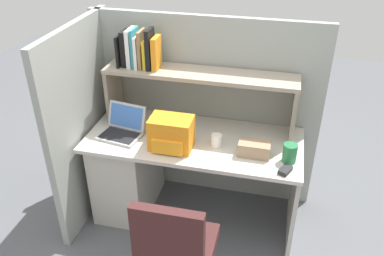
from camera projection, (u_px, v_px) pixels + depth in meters
The scene contains 12 objects.
ground_plane at pixel (193, 212), 3.38m from camera, with size 8.00×8.00×0.00m, color #595B60.
desk at pixel (147, 167), 3.26m from camera, with size 1.60×0.70×0.73m.
cubicle_partition_rear at pixel (204, 110), 3.31m from camera, with size 1.84×0.05×1.55m, color #939991.
cubicle_partition_left at pixel (85, 123), 3.12m from camera, with size 0.05×1.06×1.55m, color #939991.
overhead_hutch at pixel (200, 84), 3.00m from camera, with size 1.44×0.28×0.45m.
reference_books_on_shelf at pixel (139, 50), 2.97m from camera, with size 0.31×0.18×0.30m.
laptop at pixel (122, 129), 3.04m from camera, with size 0.35×0.31×0.22m.
backpack at pixel (171, 134), 2.85m from camera, with size 0.30×0.23×0.23m.
computer_mouse at pixel (285, 170), 2.64m from camera, with size 0.06×0.10×0.03m, color #262628.
paper_cup at pixel (216, 140), 2.90m from camera, with size 0.08×0.08×0.09m, color white.
tissue_box at pixel (254, 149), 2.80m from camera, with size 0.22×0.12×0.10m, color #9E7F60.
snack_canister at pixel (290, 153), 2.72m from camera, with size 0.10×0.10×0.13m, color #26723F.
Camera 1 is at (0.59, -2.48, 2.33)m, focal length 37.81 mm.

